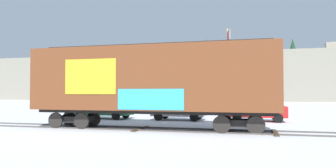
% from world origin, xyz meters
% --- Properties ---
extents(ground_plane, '(260.00, 260.00, 0.00)m').
position_xyz_m(ground_plane, '(0.00, 0.00, 0.00)').
color(ground_plane, silver).
extents(track, '(60.00, 2.58, 0.08)m').
position_xyz_m(track, '(-0.35, -0.00, 0.04)').
color(track, '#4C4742').
rests_on(track, ground_plane).
extents(freight_car, '(13.90, 2.88, 4.90)m').
position_xyz_m(freight_car, '(0.02, -0.00, 2.81)').
color(freight_car, brown).
rests_on(freight_car, ground_plane).
extents(flagpole, '(0.45, 1.53, 7.80)m').
position_xyz_m(flagpole, '(3.61, 10.94, 5.10)').
color(flagpole, silver).
rests_on(flagpole, ground_plane).
extents(hillside, '(142.75, 35.10, 16.90)m').
position_xyz_m(hillside, '(-0.03, 77.22, 6.12)').
color(hillside, gray).
rests_on(hillside, ground_plane).
extents(parked_car_green, '(4.80, 2.14, 1.70)m').
position_xyz_m(parked_car_green, '(-6.15, 6.26, 0.84)').
color(parked_car_green, '#1E5933').
rests_on(parked_car_green, ground_plane).
extents(parked_car_silver, '(4.05, 2.07, 1.62)m').
position_xyz_m(parked_car_silver, '(0.14, 6.45, 0.80)').
color(parked_car_silver, '#B7BABF').
rests_on(parked_car_silver, ground_plane).
extents(parked_car_red, '(4.15, 1.95, 1.72)m').
position_xyz_m(parked_car_red, '(5.88, 6.81, 0.86)').
color(parked_car_red, '#B21E1E').
rests_on(parked_car_red, ground_plane).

